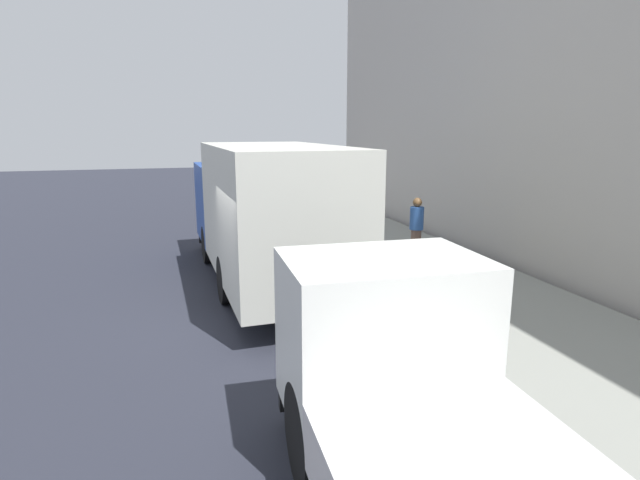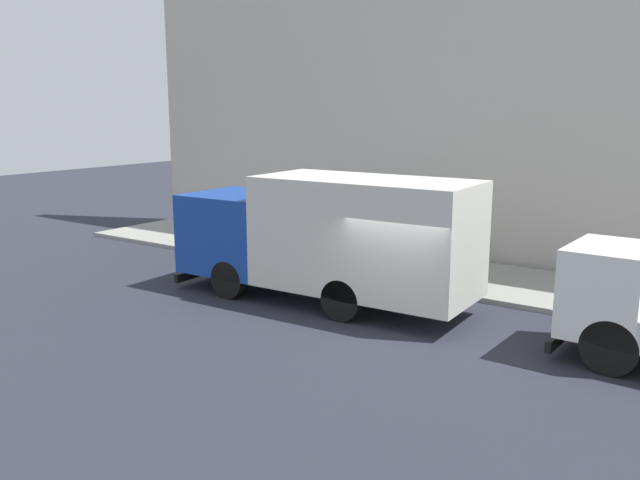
{
  "view_description": "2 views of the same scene",
  "coord_description": "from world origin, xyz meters",
  "px_view_note": "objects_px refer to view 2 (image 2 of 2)",
  "views": [
    {
      "loc": [
        -1.27,
        -8.96,
        3.61
      ],
      "look_at": [
        1.48,
        0.33,
        1.47
      ],
      "focal_mm": 28.59,
      "sensor_mm": 36.0,
      "label": 1
    },
    {
      "loc": [
        -12.79,
        -6.64,
        4.95
      ],
      "look_at": [
        0.86,
        2.8,
        1.6
      ],
      "focal_mm": 37.15,
      "sensor_mm": 36.0,
      "label": 2
    }
  ],
  "objects_px": {
    "large_utility_truck": "(328,235)",
    "traffic_cone_orange": "(249,246)",
    "pedestrian_walking": "(393,236)",
    "street_sign_post": "(381,226)"
  },
  "relations": [
    {
      "from": "pedestrian_walking",
      "to": "street_sign_post",
      "type": "distance_m",
      "value": 1.61
    },
    {
      "from": "large_utility_truck",
      "to": "street_sign_post",
      "type": "xyz_separation_m",
      "value": [
        2.6,
        -0.09,
        -0.14
      ]
    },
    {
      "from": "large_utility_truck",
      "to": "traffic_cone_orange",
      "type": "xyz_separation_m",
      "value": [
        2.48,
        4.76,
        -1.29
      ]
    },
    {
      "from": "large_utility_truck",
      "to": "pedestrian_walking",
      "type": "xyz_separation_m",
      "value": [
        4.04,
        0.31,
        -0.72
      ]
    },
    {
      "from": "large_utility_truck",
      "to": "pedestrian_walking",
      "type": "bearing_deg",
      "value": 2.65
    },
    {
      "from": "large_utility_truck",
      "to": "traffic_cone_orange",
      "type": "bearing_deg",
      "value": 60.77
    },
    {
      "from": "pedestrian_walking",
      "to": "street_sign_post",
      "type": "xyz_separation_m",
      "value": [
        -1.45,
        -0.4,
        0.58
      ]
    },
    {
      "from": "large_utility_truck",
      "to": "pedestrian_walking",
      "type": "relative_size",
      "value": 4.74
    },
    {
      "from": "pedestrian_walking",
      "to": "traffic_cone_orange",
      "type": "xyz_separation_m",
      "value": [
        -1.57,
        4.45,
        -0.57
      ]
    },
    {
      "from": "pedestrian_walking",
      "to": "traffic_cone_orange",
      "type": "bearing_deg",
      "value": 34.83
    }
  ]
}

